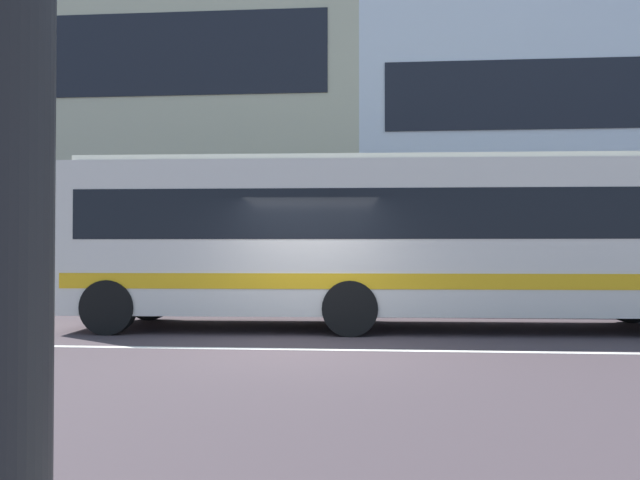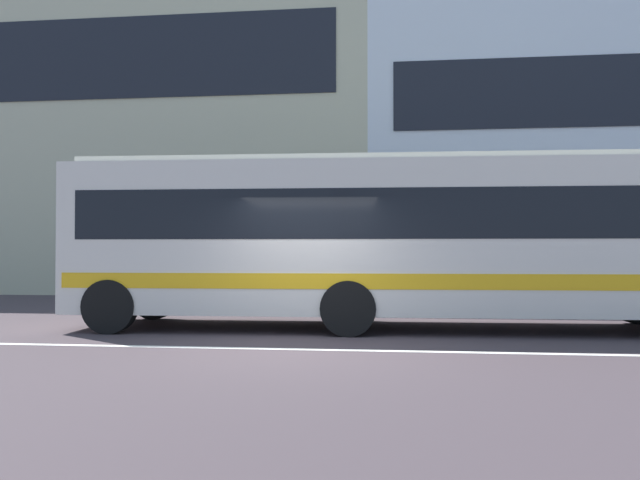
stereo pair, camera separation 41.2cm
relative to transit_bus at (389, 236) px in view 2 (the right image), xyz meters
name	(u,v)px [view 2 (the right image)]	position (x,y,z in m)	size (l,w,h in m)	color
ground_plane	(297,349)	(-1.44, -2.69, -1.83)	(160.00, 160.00, 0.00)	#42373B
lane_centre_line	(297,349)	(-1.44, -2.69, -1.82)	(60.00, 0.16, 0.01)	silver
apartment_block_left	(72,123)	(-13.45, 12.36, 5.15)	(25.57, 9.69, 13.95)	#B6B595
transit_bus	(389,236)	(0.00, 0.00, 0.00)	(12.46, 2.93, 3.31)	silver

